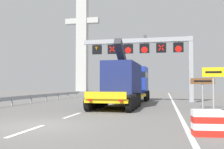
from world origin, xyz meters
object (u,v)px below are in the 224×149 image
(bridge_pylon_distant, at_px, (82,33))
(exit_sign_yellow, at_px, (213,79))
(heavy_haul_truck_yellow, at_px, (128,82))
(crash_barrier_striped, at_px, (207,123))
(tourist_info_sign_brown, at_px, (203,85))
(overhead_lane_gantry, at_px, (148,50))

(bridge_pylon_distant, bearing_deg, exit_sign_yellow, -62.24)
(heavy_haul_truck_yellow, distance_m, bridge_pylon_distant, 44.82)
(crash_barrier_striped, bearing_deg, tourist_info_sign_brown, 82.49)
(heavy_haul_truck_yellow, bearing_deg, overhead_lane_gantry, 49.65)
(overhead_lane_gantry, relative_size, tourist_info_sign_brown, 5.05)
(overhead_lane_gantry, height_order, tourist_info_sign_brown, overhead_lane_gantry)
(bridge_pylon_distant, bearing_deg, heavy_haul_truck_yellow, -65.47)
(exit_sign_yellow, relative_size, crash_barrier_striped, 2.70)
(overhead_lane_gantry, height_order, heavy_haul_truck_yellow, overhead_lane_gantry)
(overhead_lane_gantry, distance_m, tourist_info_sign_brown, 8.21)
(overhead_lane_gantry, distance_m, exit_sign_yellow, 10.33)
(tourist_info_sign_brown, xyz_separation_m, bridge_pylon_distant, (-23.77, 42.95, 13.57))
(crash_barrier_striped, bearing_deg, overhead_lane_gantry, 100.47)
(bridge_pylon_distant, bearing_deg, overhead_lane_gantry, -62.09)
(exit_sign_yellow, distance_m, bridge_pylon_distant, 53.23)
(overhead_lane_gantry, bearing_deg, tourist_info_sign_brown, -55.11)
(exit_sign_yellow, distance_m, tourist_info_sign_brown, 2.72)
(exit_sign_yellow, xyz_separation_m, crash_barrier_striped, (-1.55, -7.18, -1.66))
(overhead_lane_gantry, bearing_deg, crash_barrier_striped, -79.53)
(tourist_info_sign_brown, distance_m, bridge_pylon_distant, 50.93)
(heavy_haul_truck_yellow, bearing_deg, tourist_info_sign_brown, -33.84)
(exit_sign_yellow, bearing_deg, tourist_info_sign_brown, 95.29)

